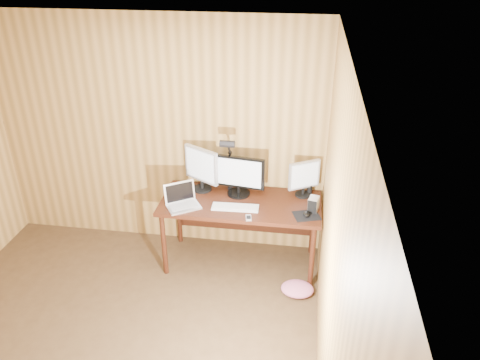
% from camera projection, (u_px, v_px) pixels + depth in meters
% --- Properties ---
extents(room_shell, '(4.00, 4.00, 4.00)m').
position_uv_depth(room_shell, '(69.00, 248.00, 3.14)').
color(room_shell, '#4B331C').
rests_on(room_shell, ground).
extents(desk, '(1.60, 0.70, 0.75)m').
position_uv_depth(desk, '(242.00, 208.00, 4.80)').
color(desk, '#36160B').
rests_on(desk, floor).
extents(monitor_center, '(0.54, 0.24, 0.42)m').
position_uv_depth(monitor_center, '(239.00, 175.00, 4.71)').
color(monitor_center, black).
rests_on(monitor_center, desk).
extents(monitor_left, '(0.38, 0.24, 0.47)m').
position_uv_depth(monitor_left, '(201.00, 168.00, 4.79)').
color(monitor_left, black).
rests_on(monitor_left, desk).
extents(monitor_right, '(0.31, 0.20, 0.38)m').
position_uv_depth(monitor_right, '(304.00, 178.00, 4.70)').
color(monitor_right, black).
rests_on(monitor_right, desk).
extents(laptop, '(0.39, 0.37, 0.22)m').
position_uv_depth(laptop, '(182.00, 200.00, 4.59)').
color(laptop, silver).
rests_on(laptop, desk).
extents(keyboard, '(0.46, 0.15, 0.02)m').
position_uv_depth(keyboard, '(235.00, 207.00, 4.56)').
color(keyboard, silver).
rests_on(keyboard, desk).
extents(mousepad, '(0.29, 0.27, 0.00)m').
position_uv_depth(mousepad, '(307.00, 216.00, 4.44)').
color(mousepad, black).
rests_on(mousepad, desk).
extents(mouse, '(0.10, 0.12, 0.04)m').
position_uv_depth(mouse, '(307.00, 214.00, 4.43)').
color(mouse, black).
rests_on(mouse, mousepad).
extents(hard_drive, '(0.11, 0.15, 0.14)m').
position_uv_depth(hard_drive, '(313.00, 204.00, 4.49)').
color(hard_drive, silver).
rests_on(hard_drive, desk).
extents(phone, '(0.07, 0.11, 0.01)m').
position_uv_depth(phone, '(249.00, 218.00, 4.40)').
color(phone, silver).
rests_on(phone, desk).
extents(speaker, '(0.05, 0.05, 0.12)m').
position_uv_depth(speaker, '(310.00, 188.00, 4.80)').
color(speaker, black).
rests_on(speaker, desk).
extents(desk_lamp, '(0.15, 0.21, 0.65)m').
position_uv_depth(desk_lamp, '(229.00, 157.00, 4.67)').
color(desk_lamp, black).
rests_on(desk_lamp, desk).
extents(fabric_pile, '(0.38, 0.34, 0.10)m').
position_uv_depth(fabric_pile, '(297.00, 289.00, 4.57)').
color(fabric_pile, '#D46687').
rests_on(fabric_pile, floor).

